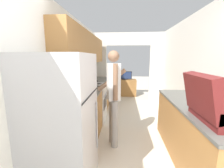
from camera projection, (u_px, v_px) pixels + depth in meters
wall_left at (74, 64)px, 3.13m from camera, size 0.38×7.01×2.50m
wall_right at (208, 80)px, 2.53m from camera, size 0.06×7.01×2.50m
wall_far_with_doorway at (128, 63)px, 5.48m from camera, size 2.89×0.06×2.50m
counter_left at (93, 102)px, 3.92m from camera, size 0.62×3.34×0.93m
counter_right at (193, 134)px, 2.31m from camera, size 0.62×2.13×0.93m
refrigerator at (62, 123)px, 1.82m from camera, size 0.75×0.80×1.67m
range_oven at (93, 102)px, 3.94m from camera, size 0.66×0.80×1.07m
person at (114, 96)px, 2.70m from camera, size 0.55×0.45×1.75m
suitcase at (215, 106)px, 1.64m from camera, size 0.56×0.67×0.53m
tv_cabinet at (125, 88)px, 6.40m from camera, size 0.97×0.42×0.70m
television at (125, 76)px, 6.27m from camera, size 0.58×0.16×0.34m
knife at (98, 81)px, 4.47m from camera, size 0.05×0.34×0.02m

